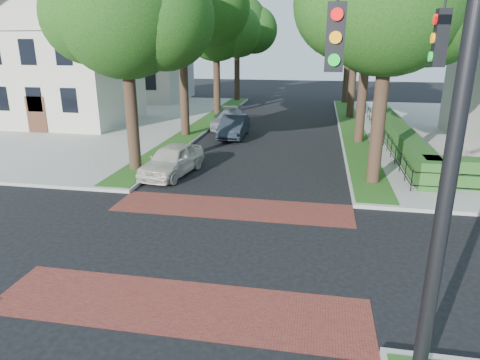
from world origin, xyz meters
name	(u,v)px	position (x,y,z in m)	size (l,w,h in m)	color
ground	(211,246)	(0.00, 0.00, 0.00)	(120.00, 120.00, 0.00)	black
sidewalk_nw	(33,119)	(-19.50, 19.00, 0.07)	(30.00, 30.00, 0.15)	gray
crosswalk_far	(232,208)	(0.00, 3.20, 0.01)	(9.00, 2.20, 0.01)	maroon
crosswalk_near	(179,306)	(0.00, -3.20, 0.01)	(9.00, 2.20, 0.01)	maroon
grass_strip_ne	(352,129)	(5.40, 19.10, 0.16)	(1.60, 29.80, 0.02)	#294F16
grass_strip_nw	(203,123)	(-5.40, 19.10, 0.16)	(1.60, 29.80, 0.02)	#294F16
tree_right_mid	(372,4)	(5.61, 15.25, 7.99)	(8.25, 7.09, 11.22)	black
tree_right_far	(358,29)	(5.60, 24.22, 6.91)	(7.25, 6.23, 9.74)	black
tree_right_back	(351,27)	(5.60, 33.23, 7.27)	(7.50, 6.45, 10.20)	black
tree_left_near	(128,11)	(-5.40, 7.23, 7.27)	(7.50, 6.45, 10.20)	black
tree_left_mid	(183,0)	(-5.39, 15.24, 8.34)	(8.00, 6.88, 11.48)	black
tree_left_far	(218,27)	(-5.40, 24.22, 7.12)	(7.00, 6.02, 9.86)	black
tree_left_back	(238,27)	(-5.40, 33.24, 7.41)	(7.75, 6.66, 10.44)	black
hedge_main_road	(397,133)	(7.70, 15.00, 0.75)	(1.00, 18.00, 1.20)	#1A4818
fence_main_road	(383,135)	(6.90, 15.00, 0.60)	(0.06, 18.00, 0.90)	black
house_left_near	(64,55)	(-15.49, 17.99, 5.04)	(10.00, 9.00, 10.14)	beige
house_left_far	(140,51)	(-15.49, 31.99, 5.04)	(10.00, 9.00, 10.14)	#B4AEA2
traffic_signal	(438,127)	(4.89, -4.41, 4.71)	(2.17, 2.00, 8.00)	black
parked_car_front	(172,160)	(-3.60, 6.85, 0.73)	(1.71, 4.26, 1.45)	beige
parked_car_middle	(234,126)	(-2.38, 15.51, 0.72)	(1.51, 4.34, 1.43)	#1D232C
parked_car_rear	(228,118)	(-3.42, 18.64, 0.68)	(1.89, 4.66, 1.35)	gray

